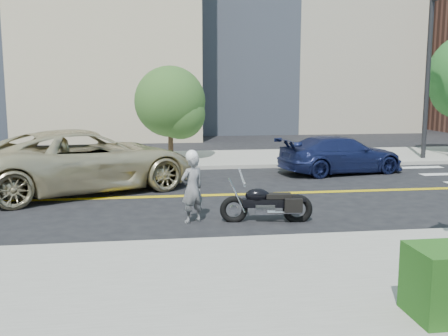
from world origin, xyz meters
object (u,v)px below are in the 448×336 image
parked_car_blue (341,155)px  suv (85,160)px  motorcyclist (192,186)px  motorcycle (267,195)px  parked_car_silver (117,163)px

parked_car_blue → suv: bearing=92.0°
suv → parked_car_blue: 9.60m
motorcyclist → parked_car_blue: 9.08m
suv → motorcyclist: bearing=-169.4°
motorcycle → parked_car_silver: motorcycle is taller
motorcyclist → motorcycle: (1.83, -0.22, -0.23)m
motorcycle → suv: bearing=143.2°
parked_car_silver → motorcycle: bearing=-122.0°
motorcyclist → suv: 5.33m
motorcyclist → parked_car_blue: (6.27, 6.57, -0.19)m
motorcycle → parked_car_blue: 8.10m
motorcycle → parked_car_silver: size_ratio=0.55×
parked_car_silver → parked_car_blue: (8.45, 0.60, 0.05)m
motorcyclist → parked_car_silver: 6.36m
motorcycle → parked_car_blue: parked_car_blue is taller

